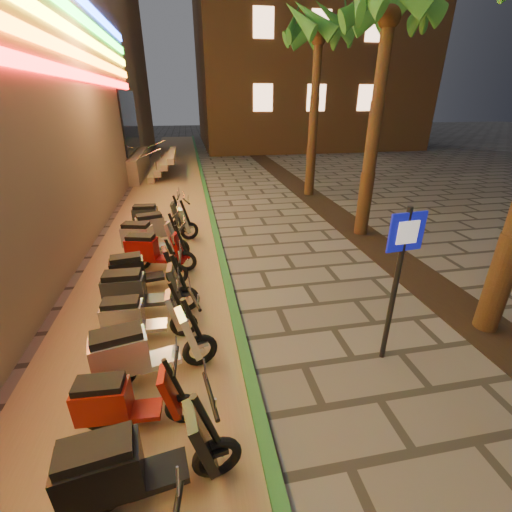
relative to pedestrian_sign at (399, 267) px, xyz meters
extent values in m
plane|color=#474442|center=(-1.32, -1.62, -1.65)|extent=(120.00, 120.00, 0.00)
cube|color=#8C7251|center=(-3.92, 8.38, -1.64)|extent=(3.40, 60.00, 0.01)
cube|color=#24602C|center=(-2.22, 8.38, -1.60)|extent=(0.18, 60.00, 0.10)
cube|color=black|center=(2.28, 3.38, -1.64)|extent=(1.20, 40.00, 0.02)
cube|color=black|center=(-5.77, 16.38, 1.15)|extent=(0.08, 5.00, 3.00)
cube|color=gray|center=(-7.82, 16.38, -1.05)|extent=(5.00, 6.00, 1.20)
cube|color=#FF1414|center=(-5.77, 4.38, 2.85)|extent=(0.06, 26.00, 0.28)
cube|color=orange|center=(-5.77, 4.38, 3.40)|extent=(0.06, 26.00, 0.28)
cube|color=gray|center=(-4.82, 16.38, -1.50)|extent=(0.35, 5.00, 0.30)
cube|color=gray|center=(-4.47, 16.38, -1.20)|extent=(0.35, 5.00, 0.30)
cube|color=gray|center=(-4.12, 16.38, -0.90)|extent=(0.35, 5.00, 0.30)
cube|color=gray|center=(-3.77, 16.38, -0.60)|extent=(0.35, 5.00, 0.30)
cylinder|color=silver|center=(-5.22, 14.38, -0.40)|extent=(2.09, 0.06, 0.81)
cylinder|color=silver|center=(-5.22, 18.38, -0.40)|extent=(2.09, 0.06, 0.81)
cube|color=#FFBE8C|center=(2.68, 22.35, 2.35)|extent=(1.40, 0.06, 1.80)
cube|color=#FFBE8C|center=(6.68, 22.35, 2.35)|extent=(1.40, 0.06, 1.80)
cube|color=#FFBE8C|center=(10.68, 22.35, 2.35)|extent=(1.40, 0.06, 1.80)
cube|color=#FFBE8C|center=(2.68, 22.35, 6.85)|extent=(1.40, 0.06, 1.80)
cube|color=#FFBE8C|center=(6.68, 22.35, 6.85)|extent=(1.40, 0.06, 1.80)
cube|color=#FFBE8C|center=(10.68, 22.35, 6.85)|extent=(1.40, 0.06, 1.80)
cylinder|color=#472D19|center=(2.28, 5.38, 1.20)|extent=(0.40, 0.40, 5.70)
sphere|color=#472D19|center=(2.28, 5.38, 4.05)|extent=(0.56, 0.56, 0.56)
cone|color=#215219|center=(2.96, 5.95, 4.51)|extent=(1.70, 1.86, 1.52)
cone|color=#215219|center=(2.43, 6.25, 4.51)|extent=(2.00, 0.93, 1.52)
cone|color=#215219|center=(1.83, 6.14, 4.51)|extent=(1.97, 1.48, 1.52)
cylinder|color=#472D19|center=(2.28, 10.38, 1.33)|extent=(0.40, 0.40, 5.95)
sphere|color=#472D19|center=(2.28, 10.38, 4.30)|extent=(0.56, 0.56, 0.56)
cone|color=#215219|center=(3.16, 10.38, 4.76)|extent=(0.60, 1.93, 1.52)
cone|color=#215219|center=(2.96, 10.95, 4.76)|extent=(1.70, 1.86, 1.52)
cone|color=#215219|center=(2.43, 11.25, 4.76)|extent=(2.00, 0.93, 1.52)
cone|color=#215219|center=(1.83, 11.14, 4.76)|extent=(1.97, 1.48, 1.52)
cone|color=#215219|center=(1.44, 10.68, 4.76)|extent=(1.22, 2.02, 1.52)
cone|color=#215219|center=(1.44, 10.07, 4.76)|extent=(1.22, 2.02, 1.52)
cone|color=#215219|center=(1.83, 9.61, 4.76)|extent=(1.97, 1.48, 1.52)
cone|color=#215219|center=(2.43, 9.50, 4.76)|extent=(2.00, 0.93, 1.52)
cone|color=#215219|center=(2.96, 9.81, 4.76)|extent=(1.70, 1.86, 1.52)
cylinder|color=black|center=(0.00, 0.01, -0.38)|extent=(0.08, 0.08, 2.54)
cube|color=#0D12AF|center=(0.00, -0.01, 0.54)|extent=(0.56, 0.08, 0.56)
cube|color=white|center=(0.00, -0.03, 0.54)|extent=(0.33, 0.05, 0.33)
torus|color=black|center=(-4.01, -1.61, -1.37)|extent=(0.57, 0.19, 0.56)
cylinder|color=silver|center=(-4.01, -1.61, -1.37)|extent=(0.16, 0.13, 0.15)
torus|color=black|center=(-2.82, -1.44, -1.37)|extent=(0.57, 0.19, 0.56)
cylinder|color=silver|center=(-2.82, -1.44, -1.37)|extent=(0.16, 0.13, 0.15)
cube|color=black|center=(-3.43, -1.52, -1.32)|extent=(0.64, 0.45, 0.09)
cube|color=black|center=(-3.93, -1.60, -1.05)|extent=(0.81, 0.51, 0.54)
cube|color=black|center=(-3.93, -1.60, -0.74)|extent=(0.71, 0.44, 0.13)
cube|color=black|center=(-2.97, -1.46, -1.00)|extent=(0.35, 0.47, 0.76)
cylinder|color=black|center=(-2.89, -1.45, -0.78)|extent=(0.30, 0.12, 0.80)
cylinder|color=black|center=(-2.84, -1.44, -0.44)|extent=(0.14, 0.63, 0.05)
cube|color=black|center=(-2.82, -1.44, -1.24)|extent=(0.26, 0.18, 0.06)
torus|color=black|center=(-4.20, -0.60, -1.41)|extent=(0.47, 0.12, 0.47)
cylinder|color=silver|center=(-4.20, -0.60, -1.41)|extent=(0.13, 0.10, 0.13)
torus|color=black|center=(-3.19, -0.66, -1.41)|extent=(0.47, 0.12, 0.47)
cylinder|color=silver|center=(-3.19, -0.66, -1.41)|extent=(0.13, 0.10, 0.13)
cube|color=maroon|center=(-3.70, -0.63, -1.38)|extent=(0.51, 0.34, 0.07)
cube|color=maroon|center=(-4.13, -0.60, -1.15)|extent=(0.65, 0.38, 0.45)
cube|color=black|center=(-4.13, -0.60, -0.89)|extent=(0.58, 0.32, 0.11)
cube|color=maroon|center=(-3.32, -0.65, -1.10)|extent=(0.26, 0.38, 0.64)
cylinder|color=black|center=(-3.25, -0.66, -0.92)|extent=(0.25, 0.08, 0.67)
cylinder|color=black|center=(-3.21, -0.66, -0.63)|extent=(0.07, 0.53, 0.04)
cube|color=maroon|center=(-3.19, -0.66, -1.30)|extent=(0.21, 0.14, 0.05)
torus|color=black|center=(-4.11, 0.10, -1.36)|extent=(0.57, 0.23, 0.56)
cylinder|color=silver|center=(-4.11, 0.10, -1.36)|extent=(0.17, 0.14, 0.15)
torus|color=black|center=(-2.93, 0.38, -1.36)|extent=(0.57, 0.23, 0.56)
cylinder|color=silver|center=(-2.93, 0.38, -1.36)|extent=(0.17, 0.14, 0.15)
cube|color=silver|center=(-3.53, 0.24, -1.32)|extent=(0.66, 0.49, 0.09)
cube|color=silver|center=(-4.03, 0.12, -1.05)|extent=(0.83, 0.57, 0.54)
cube|color=black|center=(-4.03, 0.12, -0.73)|extent=(0.73, 0.49, 0.13)
cube|color=silver|center=(-3.08, 0.34, -1.00)|extent=(0.38, 0.49, 0.76)
cylinder|color=black|center=(-3.00, 0.36, -0.78)|extent=(0.31, 0.14, 0.80)
cylinder|color=black|center=(-2.95, 0.37, -0.43)|extent=(0.19, 0.62, 0.05)
cube|color=silver|center=(-2.93, 0.38, -1.23)|extent=(0.27, 0.20, 0.07)
torus|color=black|center=(-4.24, 1.18, -1.40)|extent=(0.49, 0.10, 0.49)
cylinder|color=silver|center=(-4.24, 1.18, -1.40)|extent=(0.13, 0.10, 0.13)
torus|color=black|center=(-3.18, 1.17, -1.40)|extent=(0.49, 0.10, 0.49)
cylinder|color=silver|center=(-3.18, 1.17, -1.40)|extent=(0.13, 0.10, 0.13)
cube|color=gray|center=(-3.72, 1.17, -1.36)|extent=(0.52, 0.33, 0.08)
cube|color=gray|center=(-4.16, 1.18, -1.13)|extent=(0.67, 0.37, 0.47)
cube|color=black|center=(-4.16, 1.18, -0.85)|extent=(0.59, 0.31, 0.11)
cube|color=gray|center=(-3.31, 1.17, -1.08)|extent=(0.26, 0.38, 0.66)
cylinder|color=black|center=(-3.25, 1.17, -0.89)|extent=(0.26, 0.07, 0.70)
cylinder|color=black|center=(-3.20, 1.17, -0.59)|extent=(0.05, 0.55, 0.04)
cube|color=gray|center=(-3.18, 1.17, -1.29)|extent=(0.21, 0.14, 0.06)
torus|color=black|center=(-4.34, 2.00, -1.37)|extent=(0.55, 0.12, 0.55)
cylinder|color=silver|center=(-4.34, 2.00, -1.37)|extent=(0.15, 0.11, 0.15)
torus|color=black|center=(-3.15, 1.97, -1.37)|extent=(0.55, 0.12, 0.55)
cylinder|color=silver|center=(-3.15, 1.97, -1.37)|extent=(0.15, 0.11, 0.15)
cube|color=#242829|center=(-3.75, 1.98, -1.33)|extent=(0.59, 0.37, 0.08)
cube|color=#242829|center=(-4.25, 2.00, -1.06)|extent=(0.75, 0.42, 0.53)
cube|color=black|center=(-4.25, 2.00, -0.75)|extent=(0.67, 0.36, 0.13)
cube|color=#242829|center=(-3.30, 1.97, -1.01)|extent=(0.29, 0.43, 0.75)
cylinder|color=black|center=(-3.22, 1.97, -0.80)|extent=(0.29, 0.08, 0.79)
cylinder|color=black|center=(-3.17, 1.97, -0.46)|extent=(0.06, 0.62, 0.05)
cube|color=#242829|center=(-3.15, 1.97, -1.24)|extent=(0.24, 0.15, 0.06)
torus|color=black|center=(-4.41, 2.92, -1.39)|extent=(0.52, 0.18, 0.51)
cylinder|color=silver|center=(-4.41, 2.92, -1.39)|extent=(0.15, 0.12, 0.14)
torus|color=black|center=(-3.33, 3.10, -1.39)|extent=(0.52, 0.18, 0.51)
cylinder|color=silver|center=(-3.33, 3.10, -1.39)|extent=(0.15, 0.12, 0.14)
cube|color=black|center=(-3.88, 3.01, -1.35)|extent=(0.58, 0.41, 0.08)
cube|color=black|center=(-4.33, 2.94, -1.11)|extent=(0.74, 0.48, 0.49)
cube|color=black|center=(-4.33, 2.94, -0.82)|extent=(0.65, 0.41, 0.12)
cube|color=black|center=(-3.46, 3.08, -1.06)|extent=(0.32, 0.43, 0.69)
cylinder|color=black|center=(-3.40, 3.09, -0.86)|extent=(0.28, 0.11, 0.72)
cylinder|color=black|center=(-3.35, 3.09, -0.55)|extent=(0.13, 0.57, 0.04)
cube|color=black|center=(-3.33, 3.10, -1.27)|extent=(0.23, 0.17, 0.06)
torus|color=black|center=(-4.23, 4.05, -1.38)|extent=(0.54, 0.23, 0.53)
cylinder|color=silver|center=(-4.23, 4.05, -1.38)|extent=(0.16, 0.13, 0.14)
torus|color=black|center=(-3.13, 3.76, -1.38)|extent=(0.54, 0.23, 0.53)
cylinder|color=silver|center=(-3.13, 3.76, -1.38)|extent=(0.16, 0.13, 0.14)
cube|color=maroon|center=(-3.69, 3.91, -1.34)|extent=(0.63, 0.48, 0.08)
cube|color=maroon|center=(-4.15, 4.03, -1.09)|extent=(0.79, 0.56, 0.51)
cube|color=black|center=(-4.15, 4.03, -0.79)|extent=(0.69, 0.48, 0.12)
cube|color=maroon|center=(-3.27, 3.80, -1.03)|extent=(0.37, 0.46, 0.72)
cylinder|color=black|center=(-3.20, 3.78, -0.83)|extent=(0.29, 0.14, 0.75)
cylinder|color=black|center=(-3.15, 3.77, -0.50)|extent=(0.19, 0.58, 0.04)
cube|color=maroon|center=(-3.13, 3.76, -1.26)|extent=(0.25, 0.20, 0.06)
torus|color=black|center=(-4.44, 4.88, -1.37)|extent=(0.56, 0.24, 0.55)
cylinder|color=silver|center=(-4.44, 4.88, -1.37)|extent=(0.17, 0.14, 0.15)
torus|color=black|center=(-3.29, 4.58, -1.37)|extent=(0.56, 0.24, 0.55)
cylinder|color=silver|center=(-3.29, 4.58, -1.37)|extent=(0.17, 0.14, 0.15)
cube|color=silver|center=(-3.88, 4.73, -1.33)|extent=(0.65, 0.50, 0.08)
cube|color=silver|center=(-4.36, 4.86, -1.07)|extent=(0.82, 0.58, 0.53)
cube|color=black|center=(-4.36, 4.86, -0.76)|extent=(0.72, 0.50, 0.13)
cube|color=silver|center=(-3.44, 4.61, -1.01)|extent=(0.38, 0.48, 0.74)
cylinder|color=black|center=(-3.37, 4.60, -0.80)|extent=(0.30, 0.15, 0.78)
cylinder|color=black|center=(-3.31, 4.58, -0.46)|extent=(0.20, 0.60, 0.05)
cube|color=silver|center=(-3.29, 4.58, -1.24)|extent=(0.26, 0.20, 0.06)
torus|color=black|center=(-4.16, 5.54, -1.37)|extent=(0.56, 0.25, 0.55)
cylinder|color=silver|center=(-4.16, 5.54, -1.37)|extent=(0.17, 0.14, 0.15)
torus|color=black|center=(-3.02, 5.86, -1.37)|extent=(0.56, 0.25, 0.55)
cylinder|color=silver|center=(-3.02, 5.86, -1.37)|extent=(0.17, 0.14, 0.15)
cube|color=#929299|center=(-3.60, 5.70, -1.33)|extent=(0.66, 0.50, 0.09)
cube|color=#929299|center=(-4.08, 5.56, -1.06)|extent=(0.83, 0.59, 0.53)
cube|color=black|center=(-4.08, 5.56, -0.75)|extent=(0.73, 0.50, 0.13)
cube|color=#929299|center=(-3.16, 5.82, -1.01)|extent=(0.39, 0.49, 0.75)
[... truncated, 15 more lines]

